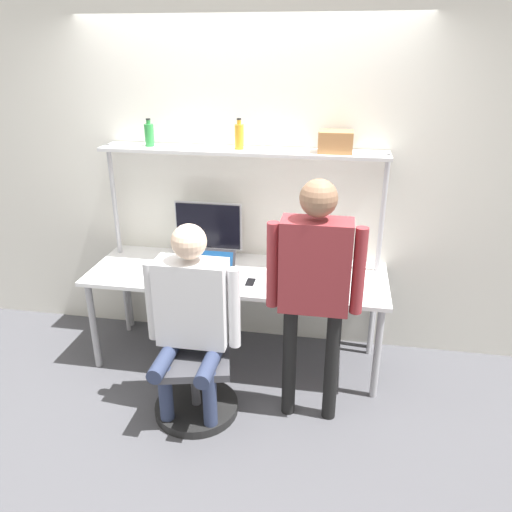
# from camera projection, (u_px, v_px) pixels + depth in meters

# --- Properties ---
(ground_plane) EXTENTS (12.00, 12.00, 0.00)m
(ground_plane) POSITION_uv_depth(u_px,v_px,m) (227.00, 386.00, 3.63)
(ground_plane) COLOR #4C4C51
(wall_back) EXTENTS (8.00, 0.06, 2.70)m
(wall_back) POSITION_uv_depth(u_px,v_px,m) (247.00, 178.00, 3.83)
(wall_back) COLOR silver
(wall_back) RESTS_ON ground_plane
(desk) EXTENTS (2.20, 0.75, 0.74)m
(desk) POSITION_uv_depth(u_px,v_px,m) (237.00, 280.00, 3.73)
(desk) COLOR white
(desk) RESTS_ON ground_plane
(shelf_unit) EXTENTS (2.09, 0.28, 1.61)m
(shelf_unit) POSITION_uv_depth(u_px,v_px,m) (242.00, 175.00, 3.64)
(shelf_unit) COLOR silver
(shelf_unit) RESTS_ON ground_plane
(monitor) EXTENTS (0.53, 0.16, 0.46)m
(monitor) POSITION_uv_depth(u_px,v_px,m) (208.00, 228.00, 3.86)
(monitor) COLOR #B7B7BC
(monitor) RESTS_ON desk
(laptop) EXTENTS (0.29, 0.22, 0.22)m
(laptop) POSITION_uv_depth(u_px,v_px,m) (214.00, 273.00, 3.56)
(laptop) COLOR #333338
(laptop) RESTS_ON desk
(cell_phone) EXTENTS (0.07, 0.15, 0.01)m
(cell_phone) POSITION_uv_depth(u_px,v_px,m) (250.00, 283.00, 3.53)
(cell_phone) COLOR silver
(cell_phone) RESTS_ON desk
(office_chair) EXTENTS (0.56, 0.56, 0.89)m
(office_chair) POSITION_uv_depth(u_px,v_px,m) (195.00, 374.00, 3.33)
(office_chair) COLOR black
(office_chair) RESTS_ON ground_plane
(person_seated) EXTENTS (0.61, 0.47, 1.33)m
(person_seated) POSITION_uv_depth(u_px,v_px,m) (191.00, 310.00, 3.09)
(person_seated) COLOR #2D3856
(person_seated) RESTS_ON ground_plane
(person_standing) EXTENTS (0.58, 0.22, 1.61)m
(person_standing) POSITION_uv_depth(u_px,v_px,m) (315.00, 275.00, 2.97)
(person_standing) COLOR black
(person_standing) RESTS_ON ground_plane
(bottle_amber) EXTENTS (0.06, 0.06, 0.22)m
(bottle_amber) POSITION_uv_depth(u_px,v_px,m) (239.00, 136.00, 3.54)
(bottle_amber) COLOR gold
(bottle_amber) RESTS_ON shelf_unit
(bottle_green) EXTENTS (0.07, 0.07, 0.20)m
(bottle_green) POSITION_uv_depth(u_px,v_px,m) (149.00, 135.00, 3.65)
(bottle_green) COLOR #2D8C3F
(bottle_green) RESTS_ON shelf_unit
(storage_box) EXTENTS (0.23, 0.18, 0.15)m
(storage_box) POSITION_uv_depth(u_px,v_px,m) (336.00, 142.00, 3.43)
(storage_box) COLOR #B27A47
(storage_box) RESTS_ON shelf_unit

